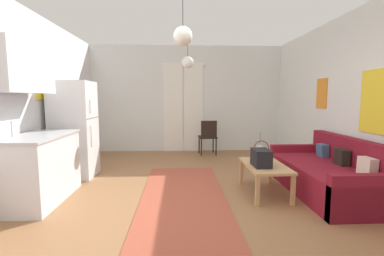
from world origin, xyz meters
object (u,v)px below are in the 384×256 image
at_px(coffee_table, 265,168).
at_px(accent_chair, 208,135).
at_px(couch, 330,175).
at_px(handbag, 261,158).
at_px(pendant_lamp_near, 183,36).
at_px(bamboo_vase, 260,153).
at_px(refrigerator, 74,130).
at_px(pendant_lamp_far, 188,62).

xyz_separation_m(coffee_table, accent_chair, (-0.53, 2.68, 0.10)).
distance_m(couch, coffee_table, 0.97).
bearing_deg(accent_chair, handbag, 94.36).
xyz_separation_m(coffee_table, pendant_lamp_near, (-1.18, -0.53, 1.71)).
height_order(coffee_table, bamboo_vase, bamboo_vase).
distance_m(coffee_table, pendant_lamp_near, 2.15).
relative_size(couch, bamboo_vase, 4.52).
bearing_deg(pendant_lamp_near, handbag, 21.21).
height_order(bamboo_vase, pendant_lamp_near, pendant_lamp_near).
bearing_deg(refrigerator, pendant_lamp_far, 21.55).
distance_m(couch, bamboo_vase, 1.04).
height_order(pendant_lamp_near, pendant_lamp_far, same).
xyz_separation_m(coffee_table, handbag, (-0.09, -0.10, 0.18)).
relative_size(refrigerator, accent_chair, 1.98).
xyz_separation_m(couch, coffee_table, (-0.97, 0.01, 0.12)).
xyz_separation_m(refrigerator, accent_chair, (2.52, 1.67, -0.36)).
relative_size(refrigerator, pendant_lamp_far, 2.29).
height_order(accent_chair, pendant_lamp_near, pendant_lamp_near).
bearing_deg(coffee_table, handbag, -131.53).
relative_size(couch, pendant_lamp_far, 2.71).
bearing_deg(handbag, couch, 5.24).
distance_m(couch, pendant_lamp_far, 3.27).
height_order(handbag, pendant_lamp_near, pendant_lamp_near).
height_order(coffee_table, refrigerator, refrigerator).
bearing_deg(bamboo_vase, refrigerator, 166.85).
bearing_deg(coffee_table, pendant_lamp_far, 120.19).
distance_m(bamboo_vase, refrigerator, 3.16).
relative_size(couch, coffee_table, 2.07).
bearing_deg(bamboo_vase, couch, -17.46).
height_order(refrigerator, pendant_lamp_far, pendant_lamp_far).
xyz_separation_m(bamboo_vase, pendant_lamp_far, (-1.06, 1.51, 1.55)).
distance_m(handbag, pendant_lamp_far, 2.63).
bearing_deg(pendant_lamp_far, handbag, -63.30).
bearing_deg(refrigerator, couch, -14.19).
xyz_separation_m(refrigerator, pendant_lamp_near, (1.87, -1.54, 1.26)).
bearing_deg(refrigerator, handbag, -20.60).
distance_m(couch, pendant_lamp_near, 2.87).
bearing_deg(refrigerator, bamboo_vase, -13.15).
xyz_separation_m(accent_chair, pendant_lamp_far, (-0.52, -0.88, 1.62)).
distance_m(couch, accent_chair, 3.08).
xyz_separation_m(bamboo_vase, refrigerator, (-3.06, 0.72, 0.29)).
height_order(couch, bamboo_vase, bamboo_vase).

